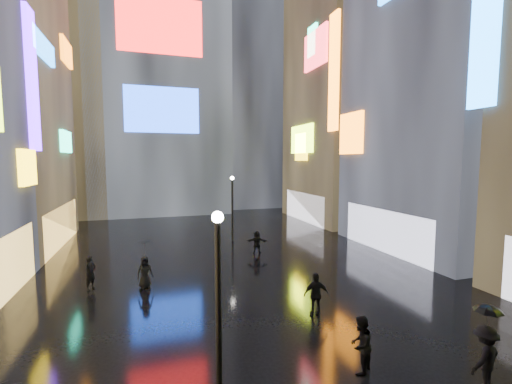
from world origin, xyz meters
name	(u,v)px	position (x,y,z in m)	size (l,w,h in m)	color
ground	(221,254)	(0.00, 20.00, 0.00)	(140.00, 140.00, 0.00)	black
building_right_mid	(449,40)	(15.98, 17.01, 14.99)	(10.28, 13.70, 30.00)	black
building_right_far	(347,90)	(15.98, 30.00, 13.98)	(10.28, 12.00, 28.00)	black
tower_main	(158,46)	(-3.00, 43.97, 21.01)	(16.00, 14.20, 42.00)	black
tower_flank_right	(245,87)	(9.00, 46.00, 17.00)	(12.00, 12.00, 34.00)	black
tower_flank_left	(61,103)	(-14.00, 42.00, 13.00)	(10.00, 10.00, 26.00)	black
lamp_near	(218,300)	(-3.09, 5.37, 2.94)	(0.30, 0.30, 5.20)	black
lamp_far	(232,205)	(1.61, 23.31, 2.94)	(0.30, 0.30, 5.20)	black
pedestrian_1	(361,345)	(1.31, 5.62, 0.88)	(0.85, 0.66, 1.75)	black
pedestrian_2	(485,358)	(4.21, 3.92, 0.92)	(1.18, 0.68, 1.83)	black
pedestrian_3	(316,294)	(1.82, 9.49, 0.90)	(1.05, 0.44, 1.79)	black
pedestrian_4	(145,272)	(-4.99, 14.91, 0.80)	(0.78, 0.51, 1.60)	black
pedestrian_5	(257,242)	(2.37, 19.29, 0.79)	(1.46, 0.46, 1.57)	black
pedestrian_6	(90,273)	(-7.57, 15.43, 0.87)	(0.63, 0.42, 1.74)	black
umbrella_1	(488,315)	(4.21, 3.92, 2.15)	(0.73, 0.73, 0.64)	black
umbrella_2	(144,248)	(-4.99, 14.91, 2.03)	(0.95, 0.97, 0.87)	black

